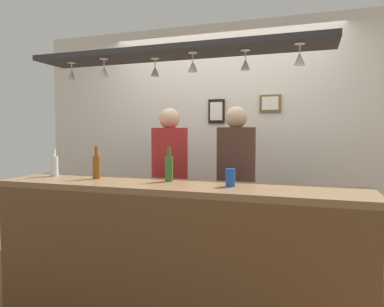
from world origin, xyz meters
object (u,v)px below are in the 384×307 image
(person_right_brown_shirt, at_px, (236,181))
(picture_frame_crest, at_px, (216,111))
(person_middle_red_shirt, at_px, (170,178))
(drink_can, at_px, (230,178))
(bottle_soda_clear, at_px, (54,165))
(bottle_beer_amber_tall, at_px, (96,166))
(bottle_beer_green_import, at_px, (169,168))
(picture_frame_upper_small, at_px, (270,103))

(person_right_brown_shirt, xyz_separation_m, picture_frame_crest, (-0.36, 0.70, 0.66))
(person_middle_red_shirt, xyz_separation_m, drink_can, (0.73, -0.69, 0.12))
(picture_frame_crest, bearing_deg, bottle_soda_clear, -129.16)
(person_right_brown_shirt, xyz_separation_m, bottle_beer_amber_tall, (-1.00, -0.64, 0.16))
(person_right_brown_shirt, height_order, drink_can, person_right_brown_shirt)
(bottle_beer_amber_tall, xyz_separation_m, bottle_soda_clear, (-0.43, 0.03, -0.01))
(drink_can, bearing_deg, person_right_brown_shirt, 98.57)
(person_middle_red_shirt, relative_size, person_right_brown_shirt, 1.00)
(bottle_beer_green_import, distance_m, picture_frame_crest, 1.38)
(picture_frame_crest, bearing_deg, bottle_beer_amber_tall, -115.40)
(bottle_beer_amber_tall, bearing_deg, bottle_beer_green_import, 4.59)
(person_middle_red_shirt, bearing_deg, picture_frame_crest, 69.11)
(bottle_beer_green_import, relative_size, bottle_soda_clear, 1.13)
(bottle_beer_green_import, bearing_deg, picture_frame_crest, 88.71)
(picture_frame_upper_small, bearing_deg, picture_frame_crest, 180.00)
(bottle_beer_amber_tall, xyz_separation_m, drink_can, (1.10, -0.05, -0.04))
(person_middle_red_shirt, height_order, drink_can, person_middle_red_shirt)
(drink_can, xyz_separation_m, picture_frame_upper_small, (0.11, 1.39, 0.61))
(bottle_beer_green_import, height_order, picture_frame_upper_small, picture_frame_upper_small)
(person_middle_red_shirt, xyz_separation_m, person_right_brown_shirt, (0.63, 0.00, 0.00))
(bottle_beer_green_import, distance_m, picture_frame_upper_small, 1.53)
(bottle_beer_amber_tall, relative_size, picture_frame_crest, 1.00)
(person_right_brown_shirt, bearing_deg, drink_can, -81.43)
(person_right_brown_shirt, height_order, bottle_beer_green_import, person_right_brown_shirt)
(person_middle_red_shirt, height_order, picture_frame_upper_small, picture_frame_upper_small)
(bottle_beer_amber_tall, bearing_deg, picture_frame_upper_small, 47.84)
(bottle_beer_green_import, distance_m, bottle_beer_amber_tall, 0.61)
(bottle_beer_green_import, bearing_deg, bottle_beer_amber_tall, -175.41)
(bottle_beer_amber_tall, height_order, bottle_soda_clear, bottle_beer_amber_tall)
(person_middle_red_shirt, distance_m, person_right_brown_shirt, 0.63)
(bottle_beer_amber_tall, distance_m, picture_frame_upper_small, 1.89)
(bottle_soda_clear, bearing_deg, picture_frame_upper_small, 38.58)
(person_right_brown_shirt, distance_m, bottle_soda_clear, 1.56)
(picture_frame_upper_small, bearing_deg, drink_can, -94.52)
(person_middle_red_shirt, xyz_separation_m, bottle_beer_amber_tall, (-0.37, -0.64, 0.16))
(bottle_beer_green_import, bearing_deg, drink_can, -11.52)
(person_right_brown_shirt, bearing_deg, bottle_beer_amber_tall, -147.35)
(person_right_brown_shirt, distance_m, picture_frame_upper_small, 1.03)
(bottle_soda_clear, bearing_deg, drink_can, -2.94)
(person_right_brown_shirt, xyz_separation_m, bottle_beer_green_import, (-0.39, -0.59, 0.16))
(bottle_soda_clear, distance_m, drink_can, 1.54)
(picture_frame_crest, bearing_deg, person_middle_red_shirt, -110.89)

